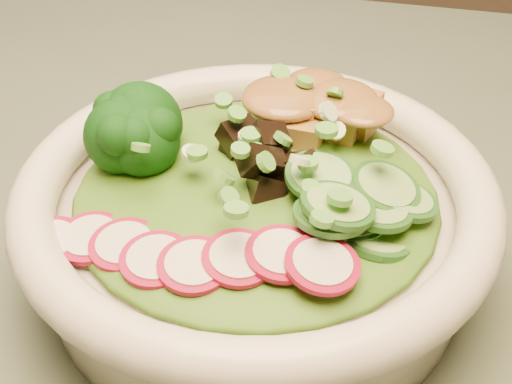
% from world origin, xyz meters
% --- Properties ---
extents(salad_bowl, '(0.28, 0.28, 0.08)m').
position_xyz_m(salad_bowl, '(0.23, -0.04, 0.79)').
color(salad_bowl, silver).
rests_on(salad_bowl, dining_table).
extents(lettuce_bed, '(0.21, 0.21, 0.02)m').
position_xyz_m(lettuce_bed, '(0.23, -0.04, 0.81)').
color(lettuce_bed, '#2C5D13').
rests_on(lettuce_bed, salad_bowl).
extents(broccoli_florets, '(0.09, 0.08, 0.05)m').
position_xyz_m(broccoli_florets, '(0.17, -0.03, 0.83)').
color(broccoli_florets, black).
rests_on(broccoli_florets, salad_bowl).
extents(radish_slices, '(0.12, 0.05, 0.02)m').
position_xyz_m(radish_slices, '(0.22, -0.11, 0.82)').
color(radish_slices, maroon).
rests_on(radish_slices, salad_bowl).
extents(cucumber_slices, '(0.08, 0.08, 0.04)m').
position_xyz_m(cucumber_slices, '(0.30, -0.06, 0.82)').
color(cucumber_slices, '#96CA70').
rests_on(cucumber_slices, salad_bowl).
extents(mushroom_heap, '(0.08, 0.08, 0.04)m').
position_xyz_m(mushroom_heap, '(0.24, -0.03, 0.83)').
color(mushroom_heap, black).
rests_on(mushroom_heap, salad_bowl).
extents(tofu_cubes, '(0.10, 0.07, 0.04)m').
position_xyz_m(tofu_cubes, '(0.25, 0.02, 0.82)').
color(tofu_cubes, olive).
rests_on(tofu_cubes, salad_bowl).
extents(peanut_sauce, '(0.07, 0.06, 0.02)m').
position_xyz_m(peanut_sauce, '(0.25, 0.02, 0.84)').
color(peanut_sauce, brown).
rests_on(peanut_sauce, tofu_cubes).
extents(scallion_garnish, '(0.20, 0.20, 0.02)m').
position_xyz_m(scallion_garnish, '(0.23, -0.04, 0.84)').
color(scallion_garnish, '#58AA3C').
rests_on(scallion_garnish, salad_bowl).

